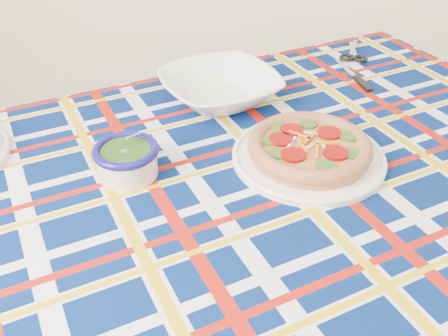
{
  "coord_description": "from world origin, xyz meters",
  "views": [
    {
      "loc": [
        -0.6,
        -0.28,
        1.36
      ],
      "look_at": [
        -0.54,
        0.52,
        0.78
      ],
      "focal_mm": 40.0,
      "sensor_mm": 36.0,
      "label": 1
    }
  ],
  "objects_px": {
    "main_focaccia_plate": "(309,147)",
    "pesto_bowl": "(127,158)",
    "serving_bowl": "(220,88)",
    "dining_table": "(237,208)"
  },
  "relations": [
    {
      "from": "main_focaccia_plate",
      "to": "pesto_bowl",
      "type": "xyz_separation_m",
      "value": [
        -0.37,
        -0.02,
        0.01
      ]
    },
    {
      "from": "pesto_bowl",
      "to": "serving_bowl",
      "type": "height_order",
      "value": "pesto_bowl"
    },
    {
      "from": "pesto_bowl",
      "to": "serving_bowl",
      "type": "xyz_separation_m",
      "value": [
        0.2,
        0.3,
        -0.0
      ]
    },
    {
      "from": "dining_table",
      "to": "main_focaccia_plate",
      "type": "relative_size",
      "value": 5.69
    },
    {
      "from": "main_focaccia_plate",
      "to": "pesto_bowl",
      "type": "relative_size",
      "value": 2.5
    },
    {
      "from": "main_focaccia_plate",
      "to": "serving_bowl",
      "type": "xyz_separation_m",
      "value": [
        -0.17,
        0.28,
        0.0
      ]
    },
    {
      "from": "dining_table",
      "to": "pesto_bowl",
      "type": "height_order",
      "value": "pesto_bowl"
    },
    {
      "from": "dining_table",
      "to": "pesto_bowl",
      "type": "xyz_separation_m",
      "value": [
        -0.22,
        0.03,
        0.12
      ]
    },
    {
      "from": "pesto_bowl",
      "to": "serving_bowl",
      "type": "bearing_deg",
      "value": 56.07
    },
    {
      "from": "dining_table",
      "to": "main_focaccia_plate",
      "type": "height_order",
      "value": "main_focaccia_plate"
    }
  ]
}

